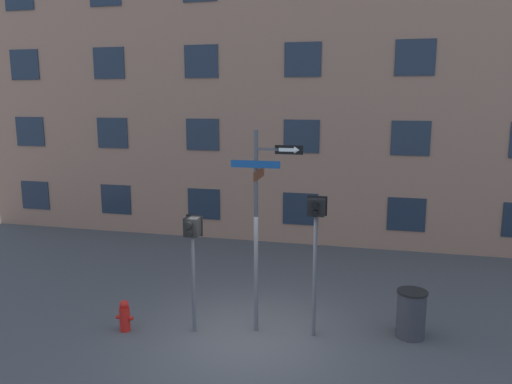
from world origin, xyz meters
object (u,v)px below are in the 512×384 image
Objects in this scene: fire_hydrant at (125,316)px; trash_bin at (411,314)px; street_sign_pole at (260,215)px; pedestrian_signal_left at (192,242)px; pedestrian_signal_right at (316,229)px.

trash_bin is at bearing 11.11° from fire_hydrant.
street_sign_pole is 3.74m from trash_bin.
pedestrian_signal_left is 3.67× the size of fire_hydrant.
pedestrian_signal_left is at bearing 12.88° from fire_hydrant.
street_sign_pole reaches higher than fire_hydrant.
trash_bin is (5.89, 1.16, 0.17)m from fire_hydrant.
fire_hydrant is (-3.93, -0.73, -1.97)m from pedestrian_signal_right.
pedestrian_signal_right is 4.31× the size of fire_hydrant.
pedestrian_signal_right is at bearing -167.66° from trash_bin.
pedestrian_signal_left is (-1.35, -0.34, -0.57)m from street_sign_pole.
trash_bin is at bearing 10.53° from pedestrian_signal_left.
fire_hydrant is 6.01m from trash_bin.
pedestrian_signal_right reaches higher than pedestrian_signal_left.
street_sign_pole reaches higher than pedestrian_signal_right.
pedestrian_signal_right is (2.49, 0.40, 0.34)m from pedestrian_signal_left.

